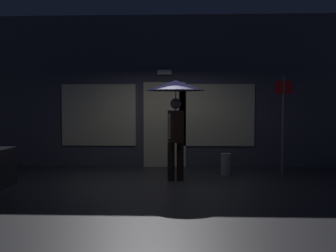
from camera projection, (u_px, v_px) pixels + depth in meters
ground_plane at (160, 183)px, 8.21m from camera, size 18.00×18.00×0.00m
building_facade at (165, 92)px, 10.46m from camera, size 10.52×0.48×3.93m
person_with_umbrella at (176, 99)px, 8.38m from camera, size 1.23×1.23×2.12m
street_sign_post at (283, 119)px, 9.09m from camera, size 0.40×0.07×2.25m
sidewalk_bollard at (226, 164)px, 9.17m from camera, size 0.24×0.24×0.49m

